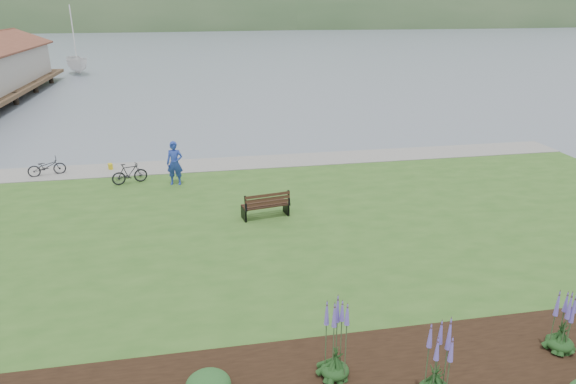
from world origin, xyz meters
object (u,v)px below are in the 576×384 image
Objects in this scene: person at (174,159)px; bicycle_a at (47,167)px; sailboat at (79,74)px; park_bench at (266,205)px.

bicycle_a is (-5.87, 2.32, -0.71)m from person.
sailboat reaches higher than person.
person is at bearing -128.15° from bicycle_a.
park_bench is 0.80× the size of person.
park_bench is 5.61m from person.
park_bench is 1.10× the size of bicycle_a.
park_bench is 49.52m from sailboat.
park_bench is at bearing -42.31° from person.
bicycle_a is at bearing -101.37° from sailboat.
park_bench is 11.45m from bicycle_a.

